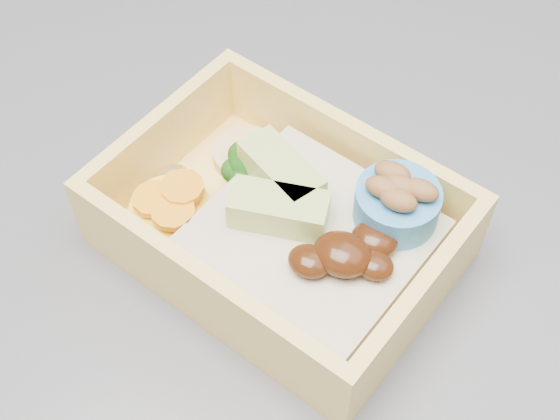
% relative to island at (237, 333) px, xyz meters
% --- Properties ---
extents(ground, '(3.50, 3.50, 0.00)m').
position_rel_island_xyz_m(ground, '(0.00, 0.10, -0.46)').
color(ground, beige).
rests_on(ground, ground).
extents(island, '(1.24, 0.84, 0.92)m').
position_rel_island_xyz_m(island, '(0.00, 0.00, 0.00)').
color(island, brown).
rests_on(island, ground).
extents(bento_box, '(0.21, 0.17, 0.07)m').
position_rel_island_xyz_m(bento_box, '(0.13, -0.15, 0.48)').
color(bento_box, '#FBD267').
rests_on(bento_box, island).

